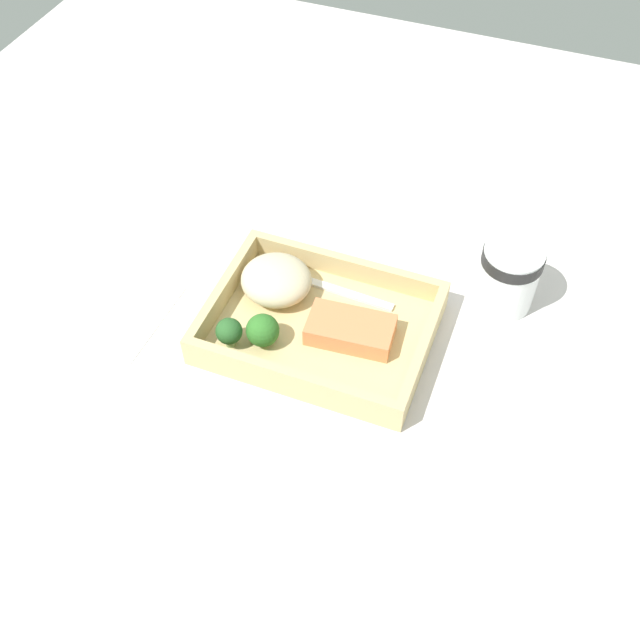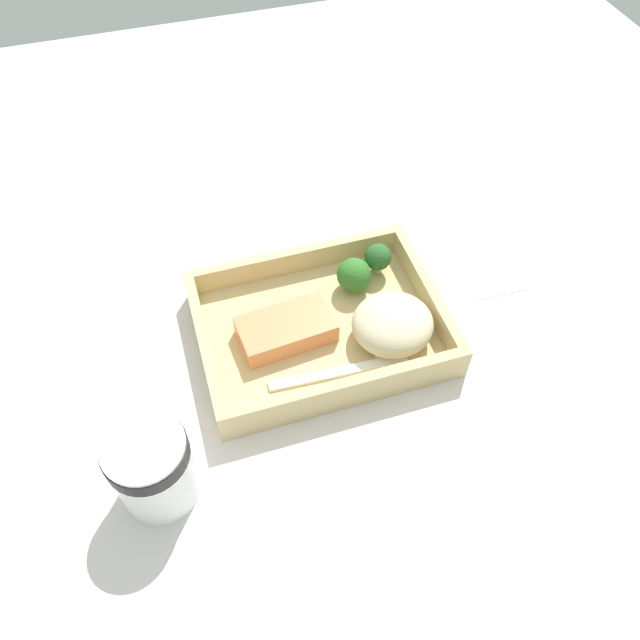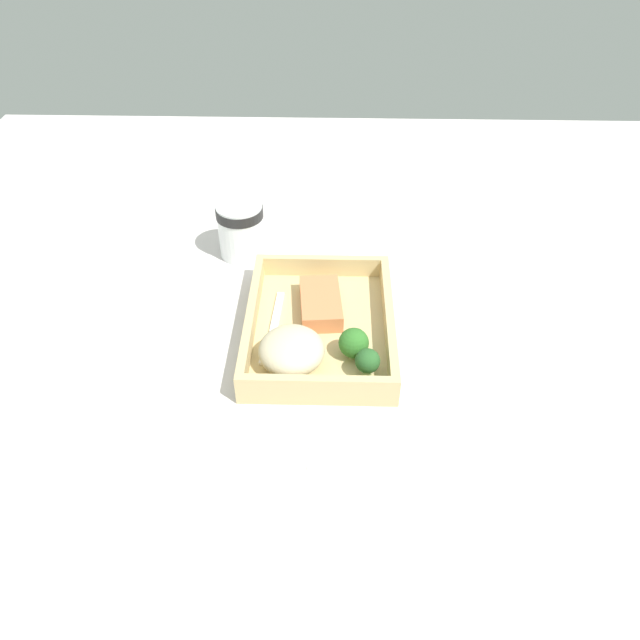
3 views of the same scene
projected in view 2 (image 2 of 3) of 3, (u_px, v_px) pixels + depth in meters
ground_plane at (320, 339)px, 74.71cm from camera, size 160.00×160.00×2.00cm
takeout_tray at (320, 331)px, 73.45cm from camera, size 27.96×21.03×1.20cm
tray_rim at (320, 319)px, 71.70cm from camera, size 27.96×21.03×3.24cm
salmon_fillet at (286, 329)px, 71.23cm from camera, size 11.22×6.82×2.63cm
mashed_potatoes at (393, 324)px, 70.31cm from camera, size 9.32×8.95×4.78cm
broccoli_floret_1 at (354, 275)px, 75.00cm from camera, size 4.17×4.17×4.46cm
broccoli_floret_2 at (378, 258)px, 76.57cm from camera, size 3.35×3.35×4.27cm
fork at (348, 370)px, 69.08cm from camera, size 15.86×2.46×0.44cm
paper_cup at (152, 466)px, 57.91cm from camera, size 7.83×7.83×9.45cm
receipt_slip at (479, 256)px, 81.64cm from camera, size 7.85×14.02×0.24cm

